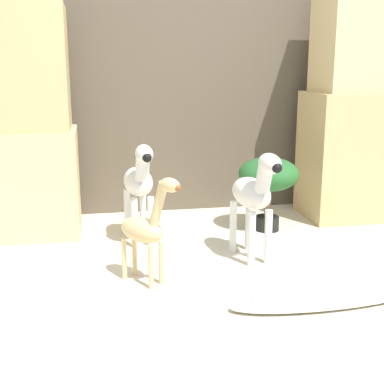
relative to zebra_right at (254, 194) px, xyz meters
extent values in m
plane|color=beige|center=(-0.19, -0.51, -0.41)|extent=(14.00, 14.00, 0.00)
cube|color=brown|center=(-0.19, 1.22, 0.69)|extent=(6.40, 0.08, 2.20)
cube|color=#DBC184|center=(-1.43, 0.77, -0.05)|extent=(0.82, 0.52, 0.71)
cube|color=tan|center=(-1.43, 0.77, 0.71)|extent=(0.76, 0.48, 0.80)
cube|color=tan|center=(1.06, 0.77, 0.06)|extent=(0.82, 0.52, 0.94)
cube|color=#DBC184|center=(1.06, 0.77, 0.88)|extent=(0.72, 0.45, 0.69)
cylinder|color=silver|center=(0.07, -0.08, -0.24)|extent=(0.04, 0.04, 0.32)
cylinder|color=silver|center=(-0.04, -0.09, -0.24)|extent=(0.04, 0.04, 0.32)
cylinder|color=silver|center=(0.02, 0.18, -0.24)|extent=(0.04, 0.04, 0.32)
cylinder|color=silver|center=(-0.08, 0.16, -0.24)|extent=(0.04, 0.04, 0.32)
ellipsoid|color=silver|center=(-0.01, 0.04, -0.01)|extent=(0.24, 0.39, 0.18)
cylinder|color=silver|center=(0.02, -0.11, 0.12)|extent=(0.11, 0.15, 0.21)
ellipsoid|color=silver|center=(0.03, -0.17, 0.21)|extent=(0.13, 0.20, 0.11)
sphere|color=black|center=(0.04, -0.25, 0.20)|extent=(0.06, 0.06, 0.06)
cube|color=black|center=(0.02, -0.11, 0.13)|extent=(0.04, 0.08, 0.17)
cylinder|color=silver|center=(-0.57, 0.36, -0.24)|extent=(0.04, 0.04, 0.32)
cylinder|color=silver|center=(-0.68, 0.34, -0.24)|extent=(0.04, 0.04, 0.32)
cylinder|color=silver|center=(-0.60, 0.61, -0.24)|extent=(0.04, 0.04, 0.32)
cylinder|color=silver|center=(-0.70, 0.60, -0.24)|extent=(0.04, 0.04, 0.32)
ellipsoid|color=silver|center=(-0.64, 0.48, -0.01)|extent=(0.22, 0.38, 0.18)
cylinder|color=silver|center=(-0.62, 0.32, 0.12)|extent=(0.10, 0.15, 0.21)
ellipsoid|color=silver|center=(-0.61, 0.26, 0.21)|extent=(0.12, 0.20, 0.11)
sphere|color=black|center=(-0.60, 0.18, 0.20)|extent=(0.06, 0.06, 0.06)
cube|color=black|center=(-0.62, 0.32, 0.13)|extent=(0.03, 0.08, 0.17)
cylinder|color=#E0C184|center=(-0.58, -0.26, -0.29)|extent=(0.03, 0.03, 0.23)
cylinder|color=#E0C184|center=(-0.64, -0.31, -0.29)|extent=(0.03, 0.03, 0.23)
cylinder|color=#E0C184|center=(-0.71, -0.11, -0.29)|extent=(0.03, 0.03, 0.23)
cylinder|color=#E0C184|center=(-0.77, -0.16, -0.29)|extent=(0.03, 0.03, 0.23)
ellipsoid|color=#E0C184|center=(-0.68, -0.21, -0.12)|extent=(0.29, 0.30, 0.13)
cylinder|color=#E0C184|center=(-0.60, -0.30, 0.04)|extent=(0.12, 0.13, 0.26)
ellipsoid|color=#E0C184|center=(-0.55, -0.36, 0.16)|extent=(0.13, 0.14, 0.07)
sphere|color=brown|center=(-0.51, -0.40, 0.15)|extent=(0.04, 0.04, 0.04)
cylinder|color=black|center=(0.27, 0.54, -0.36)|extent=(0.17, 0.17, 0.10)
cylinder|color=brown|center=(0.27, 0.54, -0.21)|extent=(0.04, 0.04, 0.19)
ellipsoid|color=#235B28|center=(0.27, 0.54, 0.00)|extent=(0.42, 0.42, 0.23)
ellipsoid|color=silver|center=(0.19, -0.63, -0.38)|extent=(1.01, 0.30, 0.04)
cone|color=white|center=(-0.16, -0.65, -0.34)|extent=(0.08, 0.08, 0.05)
camera|label=1|loc=(-0.91, -2.90, 0.75)|focal=50.00mm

